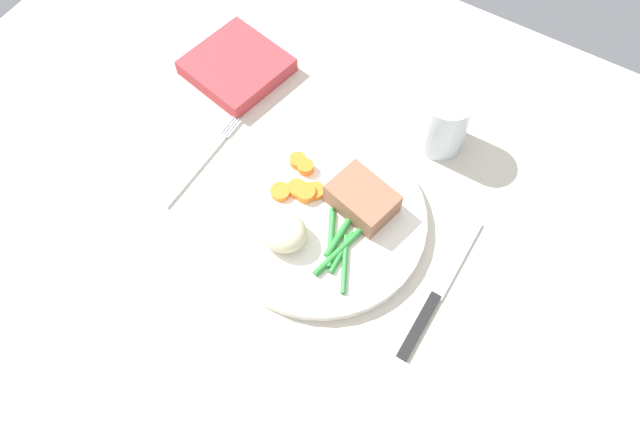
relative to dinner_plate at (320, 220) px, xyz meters
The scene contains 10 objects.
dining_table 2.08cm from the dinner_plate, 163.36° to the left, with size 120.00×90.00×2.00cm.
dinner_plate is the anchor object (origin of this frame).
meat_portion 6.04cm from the dinner_plate, 49.40° to the left, with size 7.96×5.78×3.43cm, color #936047.
mashed_potatoes 5.93cm from the dinner_plate, 116.57° to the right, with size 6.24×5.34×3.61cm, color beige.
carrot_slices 5.47cm from the dinner_plate, 149.77° to the left, with size 6.53×6.99×1.22cm.
green_beans 4.82cm from the dinner_plate, 31.80° to the right, with size 7.43×9.27×0.89cm.
fork 18.26cm from the dinner_plate, behind, with size 1.44×16.60×0.40cm.
knife 16.85cm from the dinner_plate, ahead, with size 1.70×20.50×0.64cm.
water_glass 20.69cm from the dinner_plate, 69.68° to the left, with size 6.64×6.64×8.93cm.
napkin 27.69cm from the dinner_plate, 147.31° to the left, with size 12.59×12.35×2.40cm, color #B2383D.
Camera 1 is at (18.89, -29.55, 68.95)cm, focal length 33.32 mm.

